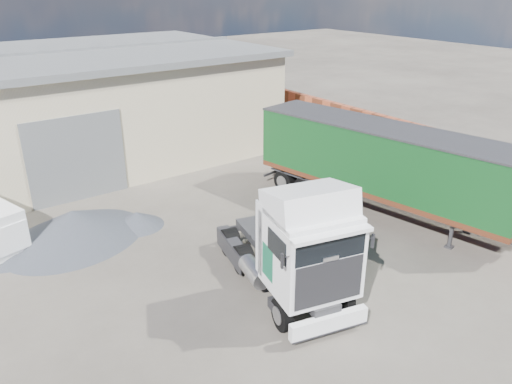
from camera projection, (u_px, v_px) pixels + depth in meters
ground at (261, 292)px, 14.91m from camera, size 120.00×120.00×0.00m
brick_boundary_wall at (372, 137)px, 25.11m from camera, size 0.35×26.00×2.50m
tractor_unit at (297, 251)px, 13.95m from camera, size 3.46×6.06×3.87m
box_trailer at (380, 161)px, 19.25m from camera, size 4.01×10.84×3.53m
gravel_heap at (71, 227)px, 17.73m from camera, size 7.22×6.77×1.10m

